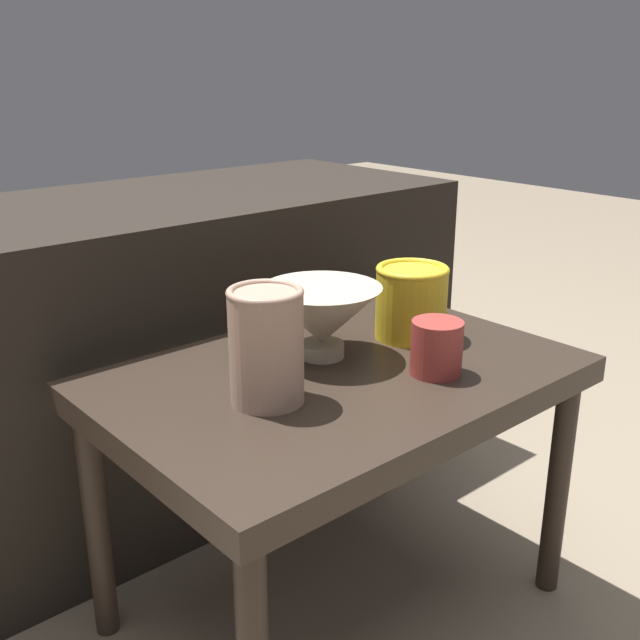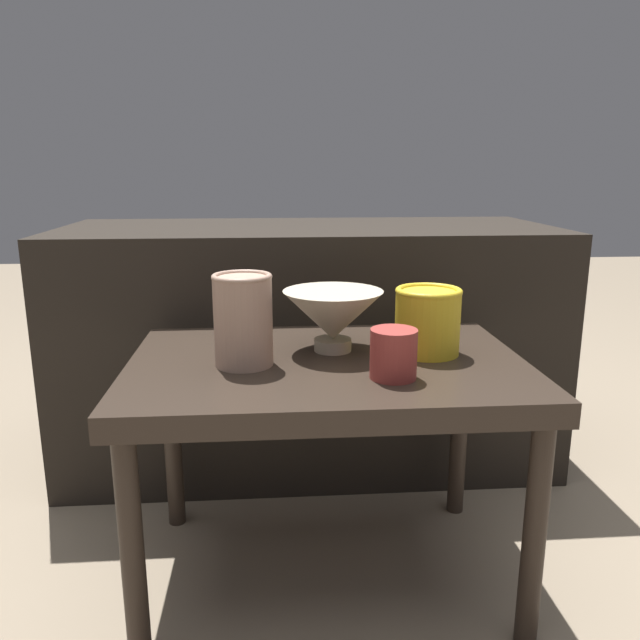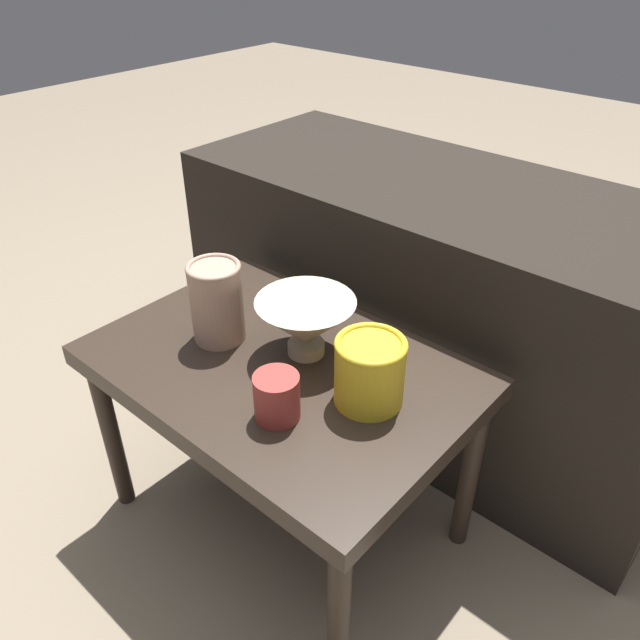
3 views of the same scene
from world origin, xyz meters
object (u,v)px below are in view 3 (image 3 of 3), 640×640
at_px(vase_colorful_right, 370,370).
at_px(bowl, 306,323).
at_px(cup, 277,397).
at_px(vase_textured_left, 217,301).

bearing_deg(vase_colorful_right, bowl, 169.89).
height_order(vase_colorful_right, cup, vase_colorful_right).
bearing_deg(cup, bowl, 117.07).
distance_m(vase_textured_left, cup, 0.26).
xyz_separation_m(vase_textured_left, vase_colorful_right, (0.32, 0.04, -0.02)).
height_order(vase_textured_left, vase_colorful_right, vase_textured_left).
bearing_deg(vase_textured_left, cup, -20.08).
distance_m(bowl, vase_colorful_right, 0.17).
bearing_deg(cup, vase_textured_left, 159.92).
height_order(vase_textured_left, cup, vase_textured_left).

